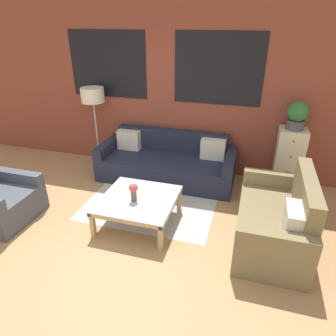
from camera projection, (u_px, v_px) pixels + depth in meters
The scene contains 10 objects.
ground_plane at pixel (102, 248), 3.65m from camera, with size 16.00×16.00×0.00m, color #AD7F51.
wall_back_brick at pixel (161, 90), 5.12m from camera, with size 8.40×0.09×2.80m.
rug at pixel (153, 199), 4.62m from camera, with size 1.90×1.66×0.00m.
couch_dark at pixel (167, 163), 5.14m from camera, with size 2.28×0.88×0.78m.
settee_vintage at pixel (276, 221), 3.61m from camera, with size 0.80×1.50×0.92m.
coffee_table at pixel (138, 201), 3.97m from camera, with size 0.97×0.97×0.38m.
floor_lamp at pixel (93, 99), 5.18m from camera, with size 0.40×0.40×1.45m.
drawer_cabinet at pixel (288, 160), 4.73m from camera, with size 0.41×0.39×1.01m.
potted_plant at pixel (297, 115), 4.41m from camera, with size 0.30×0.30×0.42m.
flower_vase at pixel (133, 191), 3.83m from camera, with size 0.11×0.11×0.25m.
Camera 1 is at (1.57, -2.49, 2.49)m, focal length 32.00 mm.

